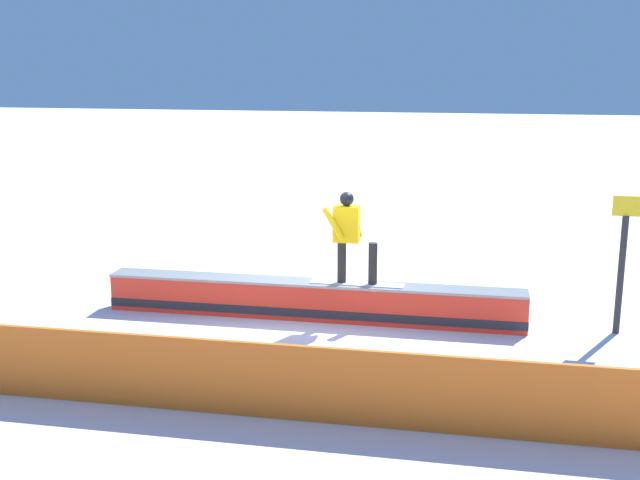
# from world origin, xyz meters

# --- Properties ---
(ground_plane) EXTENTS (120.00, 120.00, 0.00)m
(ground_plane) POSITION_xyz_m (0.00, 0.00, 0.00)
(ground_plane) COLOR white
(grind_box) EXTENTS (6.76, 0.72, 0.61)m
(grind_box) POSITION_xyz_m (0.00, 0.00, 0.28)
(grind_box) COLOR red
(grind_box) RESTS_ON ground_plane
(snowboarder) EXTENTS (1.49, 0.43, 1.47)m
(snowboarder) POSITION_xyz_m (-0.61, -0.02, 1.41)
(snowboarder) COLOR silver
(snowboarder) RESTS_ON grind_box
(safety_fence) EXTENTS (10.03, 0.41, 0.90)m
(safety_fence) POSITION_xyz_m (0.00, 3.62, 0.45)
(safety_fence) COLOR orange
(safety_fence) RESTS_ON ground_plane
(trail_marker) EXTENTS (0.40, 0.10, 2.11)m
(trail_marker) POSITION_xyz_m (-4.69, -0.37, 1.13)
(trail_marker) COLOR #262628
(trail_marker) RESTS_ON ground_plane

